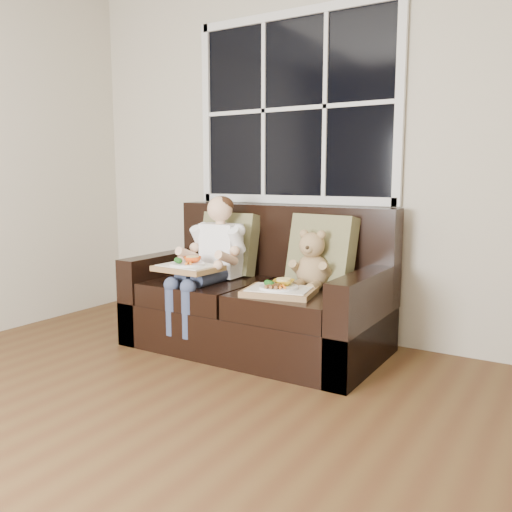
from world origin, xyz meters
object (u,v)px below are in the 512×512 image
Objects in this scene: loveseat at (261,302)px; child at (212,252)px; tray_right at (279,290)px; tray_left at (188,266)px; teddy_bear at (312,264)px.

child is at bearing -159.32° from loveseat.
tray_left is at bearing 172.24° from tray_right.
loveseat is 0.48m from child.
loveseat is 4.04× the size of tray_left.
loveseat is at bearing 176.85° from teddy_bear.
loveseat reaches higher than tray_right.
tray_left is 0.88× the size of tray_right.
loveseat is 0.48m from teddy_bear.
child is at bearing 152.95° from tray_right.
teddy_bear is (0.69, 0.14, -0.04)m from child.
teddy_bear is 0.82m from tray_left.
child is 1.87× the size of tray_right.
loveseat is 0.56m from tray_left.
teddy_bear is at bearing 65.05° from tray_right.
tray_left is (-0.04, -0.22, -0.08)m from child.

